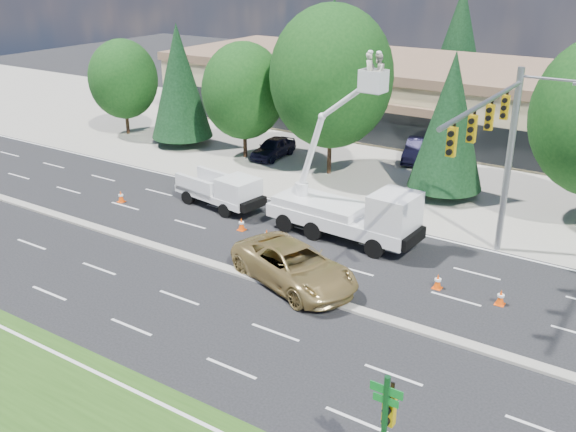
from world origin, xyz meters
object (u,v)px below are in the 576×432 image
Objects in this scene: utility_pickup at (223,194)px; minivan at (294,265)px; street_sign_pole at (386,425)px; signal_mast at (500,142)px; bucket_truck at (352,204)px.

utility_pickup is 0.87× the size of minivan.
street_sign_pole is at bearing -117.47° from minivan.
signal_mast is 1.58× the size of minivan.
street_sign_pole is at bearing -56.20° from bucket_truck.
bucket_truck is 5.68m from minivan.
bucket_truck is at bearing -172.51° from signal_mast.
utility_pickup is at bearing 139.46° from street_sign_pole.
signal_mast is 15.93m from utility_pickup.
minivan is (-6.59, -6.44, -5.16)m from signal_mast.
signal_mast is at bearing 10.58° from bucket_truck.
utility_pickup is (-15.03, -0.90, -5.20)m from signal_mast.
signal_mast is at bearing 11.67° from utility_pickup.
bucket_truck is (-6.68, -0.88, -4.06)m from signal_mast.
minivan is (0.09, -5.57, -1.10)m from bucket_truck.
signal_mast is 2.54× the size of street_sign_pole.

